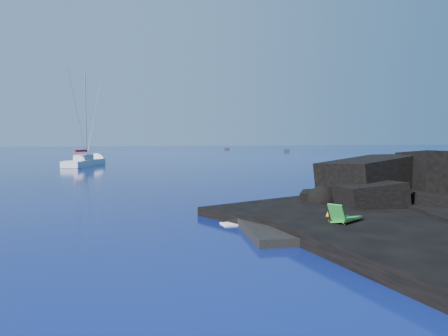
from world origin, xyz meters
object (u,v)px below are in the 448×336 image
object	(u,v)px
sailboat	(85,166)
distant_boat_a	(227,149)
marker_cone	(328,217)
sunbather	(333,218)
distant_boat_b	(287,152)
deck_chair	(346,214)

from	to	relation	value
sailboat	distant_boat_a	world-z (taller)	sailboat
sailboat	distant_boat_a	distance (m)	93.85
marker_cone	distant_boat_a	xyz separation A→B (m)	(30.93, 132.83, -0.60)
sailboat	sunbather	distance (m)	51.70
distant_boat_a	distant_boat_b	size ratio (longest dim) A/B	0.78
deck_chair	distant_boat_b	world-z (taller)	deck_chair
sailboat	deck_chair	xyz separation A→B (m)	(13.26, -51.34, 0.98)
deck_chair	marker_cone	size ratio (longest dim) A/B	3.64
distant_boat_b	deck_chair	bearing A→B (deg)	-88.74
sunbather	distant_boat_a	world-z (taller)	sunbather
sunbather	distant_boat_b	world-z (taller)	sunbather
distant_boat_a	marker_cone	bearing A→B (deg)	-100.54
deck_chair	distant_boat_b	size ratio (longest dim) A/B	0.36
deck_chair	marker_cone	world-z (taller)	deck_chair
sailboat	distant_boat_a	size ratio (longest dim) A/B	3.43
sailboat	marker_cone	distance (m)	51.65
marker_cone	distant_boat_b	world-z (taller)	marker_cone
distant_boat_a	distant_boat_b	bearing A→B (deg)	-65.73
deck_chair	sunbather	xyz separation A→B (m)	(0.14, 1.41, -0.45)
sunbather	distant_boat_b	size ratio (longest dim) A/B	0.37
sunbather	deck_chair	bearing A→B (deg)	-90.56
distant_boat_a	distant_boat_b	xyz separation A→B (m)	(11.23, -28.22, 0.00)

